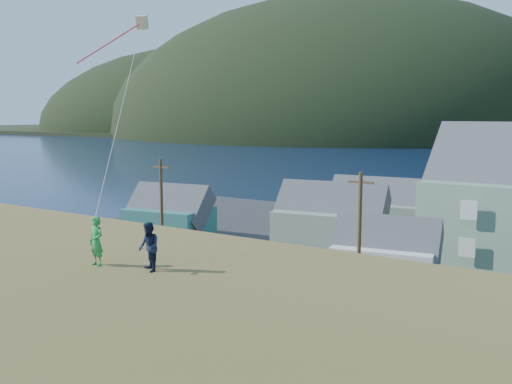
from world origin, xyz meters
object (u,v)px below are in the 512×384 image
Objects in this scene: wharf at (440,208)px; shed_white at (386,253)px; shed_palegreen_far at (379,207)px; kite_flyer_green at (96,241)px; shed_teal at (169,214)px; shed_palegreen_near at (331,218)px; kite_flyer_navy at (149,247)px.

shed_white reaches higher than wharf.
shed_palegreen_far is 42.98m from kite_flyer_green.
shed_white is 0.76× the size of shed_palegreen_far.
shed_palegreen_far reaches higher than shed_white.
shed_teal is 23.17m from shed_white.
wharf is at bearing 74.33° from shed_palegreen_near.
wharf is 2.50× the size of shed_palegreen_far.
kite_flyer_green reaches higher than shed_white.
shed_teal is 5.89× the size of kite_flyer_navy.
wharf is 3.01× the size of shed_teal.
shed_palegreen_near reaches higher than shed_teal.
kite_flyer_green is at bearing -85.20° from shed_palegreen_far.
kite_flyer_navy reaches higher than wharf.
shed_palegreen_far is (-1.76, -16.20, 2.13)m from wharf.
shed_teal is 15.56m from shed_palegreen_near.
wharf is 17.74× the size of kite_flyer_navy.
shed_palegreen_far is at bearing -96.20° from wharf.
shed_white is (22.90, -3.50, -0.10)m from shed_teal.
shed_palegreen_near is 6.90× the size of kite_flyer_green.
kite_flyer_green is (6.68, -42.11, 5.38)m from shed_palegreen_far.
kite_flyer_green is 1.03× the size of kite_flyer_navy.
shed_palegreen_far is at bearing 72.82° from shed_palegreen_near.
shed_palegreen_far reaches higher than wharf.
kite_flyer_navy reaches higher than shed_teal.
shed_teal is at bearing 161.95° from shed_white.
shed_palegreen_near is 1.32× the size of shed_white.
shed_palegreen_near is at bearing -102.72° from shed_palegreen_far.
shed_teal is 38.21m from kite_flyer_navy.
kite_flyer_green is (-0.08, -25.57, 5.72)m from shed_white.
kite_flyer_green reaches higher than kite_flyer_navy.
kite_flyer_green is at bearing -85.38° from shed_palegreen_near.
shed_palegreen_far is at bearing 131.32° from kite_flyer_navy.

